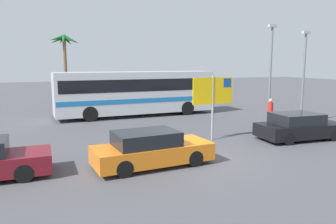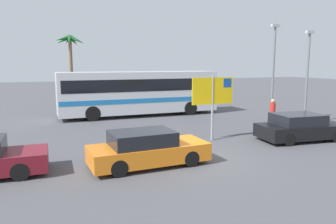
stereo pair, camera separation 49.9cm
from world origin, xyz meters
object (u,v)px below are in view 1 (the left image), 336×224
Objects in this scene: bus_front_coach at (137,91)px; ferry_sign at (214,93)px; pedestrian_by_bus at (270,110)px; car_black at (299,127)px; car_orange at (151,149)px.

ferry_sign reaches higher than bus_front_coach.
pedestrian_by_bus is at bearing -49.89° from bus_front_coach.
pedestrian_by_bus is at bearing 81.21° from car_black.
bus_front_coach is at bearing 122.58° from car_black.
car_black and car_orange have the same top height.
pedestrian_by_bus reaches higher than car_orange.
car_black is at bearing -21.82° from ferry_sign.
car_black is 2.60× the size of pedestrian_by_bus.
pedestrian_by_bus reaches higher than car_black.
car_black is (4.02, -1.58, -1.69)m from ferry_sign.
bus_front_coach is at bearing 72.22° from car_orange.
pedestrian_by_bus is (6.03, -7.15, -0.78)m from bus_front_coach.
pedestrian_by_bus is (0.76, 3.04, 0.37)m from car_black.
car_black is (5.26, -10.20, -1.15)m from bus_front_coach.
bus_front_coach is 3.56× the size of ferry_sign.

